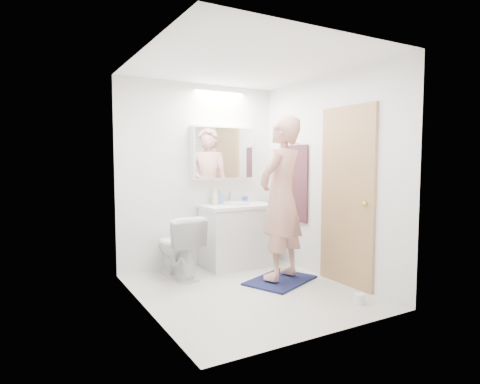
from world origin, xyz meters
TOP-DOWN VIEW (x-y plane):
  - floor at (0.00, 0.00)m, footprint 2.50×2.50m
  - ceiling at (0.00, 0.00)m, footprint 2.50×2.50m
  - wall_back at (0.00, 1.25)m, footprint 2.50×0.00m
  - wall_front at (0.00, -1.25)m, footprint 2.50×0.00m
  - wall_left at (-1.10, 0.00)m, footprint 0.00×2.50m
  - wall_right at (1.10, 0.00)m, footprint 0.00×2.50m
  - vanity_cabinet at (0.41, 0.96)m, footprint 0.90×0.55m
  - countertop at (0.41, 0.96)m, footprint 0.95×0.58m
  - sink_basin at (0.41, 0.99)m, footprint 0.36×0.36m
  - faucet at (0.41, 1.19)m, footprint 0.02×0.02m
  - medicine_cabinet at (0.30, 1.18)m, footprint 0.88×0.14m
  - mirror_panel at (0.30, 1.10)m, footprint 0.84×0.01m
  - toilet at (-0.46, 0.85)m, footprint 0.48×0.77m
  - bath_rug at (0.51, 0.10)m, footprint 0.95×0.82m
  - person at (0.51, 0.10)m, footprint 0.80×0.68m
  - door at (1.08, -0.35)m, footprint 0.04×0.80m
  - door_knob at (1.04, -0.65)m, footprint 0.06×0.06m
  - towel at (1.08, 0.55)m, footprint 0.02×0.42m
  - towel_hook at (1.07, 0.55)m, footprint 0.07×0.02m
  - soap_bottle_a at (0.16, 1.11)m, footprint 0.13×0.13m
  - soap_bottle_b at (0.24, 1.15)m, footprint 0.12×0.12m
  - toothbrush_cup at (0.63, 1.12)m, footprint 0.11×0.11m
  - toilet_paper_roll at (0.76, -0.87)m, footprint 0.11×0.11m

SIDE VIEW (x-z plane):
  - floor at x=0.00m, z-range 0.00..0.00m
  - bath_rug at x=0.51m, z-range 0.00..0.02m
  - toilet_paper_roll at x=0.76m, z-range 0.00..0.10m
  - toilet at x=-0.46m, z-range 0.00..0.75m
  - vanity_cabinet at x=0.41m, z-range 0.00..0.78m
  - countertop at x=0.41m, z-range 0.78..0.82m
  - sink_basin at x=0.41m, z-range 0.82..0.85m
  - toothbrush_cup at x=0.63m, z-range 0.82..0.91m
  - faucet at x=0.41m, z-range 0.82..0.98m
  - soap_bottle_b at x=0.24m, z-range 0.82..1.01m
  - soap_bottle_a at x=0.16m, z-range 0.82..1.05m
  - door_knob at x=1.04m, z-range 0.92..0.98m
  - person at x=0.51m, z-range 0.05..1.91m
  - door at x=1.08m, z-range 0.00..2.00m
  - towel at x=1.08m, z-range 0.60..1.60m
  - wall_back at x=0.00m, z-range -0.05..2.45m
  - wall_front at x=0.00m, z-range -0.05..2.45m
  - wall_left at x=-1.10m, z-range -0.05..2.45m
  - wall_right at x=1.10m, z-range -0.05..2.45m
  - medicine_cabinet at x=0.30m, z-range 1.15..1.85m
  - mirror_panel at x=0.30m, z-range 1.17..1.83m
  - towel_hook at x=1.07m, z-range 1.61..1.63m
  - ceiling at x=0.00m, z-range 2.40..2.40m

